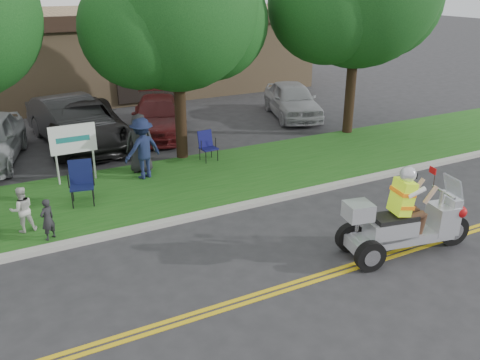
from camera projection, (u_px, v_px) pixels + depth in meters
name	position (u px, v px, depth m)	size (l,w,h in m)	color
ground	(291.00, 269.00, 10.22)	(120.00, 120.00, 0.00)	#28282B
centerline_near	(308.00, 284.00, 9.74)	(60.00, 0.10, 0.01)	gold
centerline_far	(303.00, 279.00, 9.88)	(60.00, 0.10, 0.01)	gold
curb	(225.00, 210.00, 12.71)	(60.00, 0.25, 0.12)	#A8A89E
grass_verge	(192.00, 181.00, 14.48)	(60.00, 4.00, 0.10)	#1A4F15
commercial_building	(123.00, 50.00, 25.94)	(18.00, 8.20, 4.00)	#9E7F5B
tree_mid	(177.00, 15.00, 14.76)	(5.88, 4.80, 7.05)	#332114
business_sign	(73.00, 142.00, 13.94)	(1.25, 0.06, 1.75)	silver
trike_scooter	(403.00, 224.00, 10.57)	(3.01, 1.24, 1.97)	black
lawn_chair_a	(81.00, 179.00, 12.82)	(0.69, 0.70, 1.10)	black
lawn_chair_b	(207.00, 144.00, 15.87)	(0.53, 0.55, 0.92)	black
spectator_chair_a	(143.00, 148.00, 14.31)	(1.13, 0.65, 1.76)	#171F40
spectator_chair_b	(140.00, 143.00, 14.77)	(0.85, 0.55, 1.74)	#232326
child_left	(48.00, 219.00, 11.03)	(0.35, 0.23, 0.95)	black
child_right	(22.00, 210.00, 11.35)	(0.52, 0.41, 1.07)	silver
parked_car_left	(71.00, 121.00, 17.71)	(1.70, 4.87, 1.61)	#272729
parked_car_mid	(85.00, 124.00, 17.52)	(2.51, 5.44, 1.51)	black
parked_car_right	(158.00, 116.00, 18.85)	(1.85, 4.55, 1.32)	#541315
parked_car_far_right	(292.00, 100.00, 21.09)	(1.71, 4.26, 1.45)	#9C9EA3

